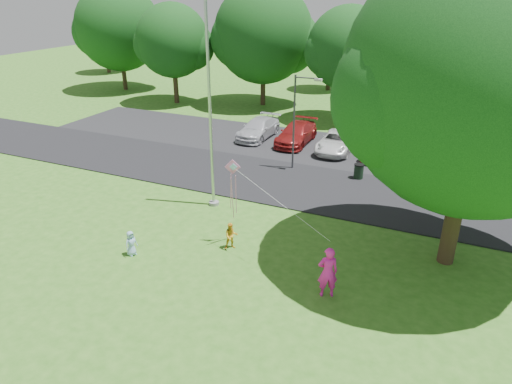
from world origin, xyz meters
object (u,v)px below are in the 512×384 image
at_px(child_blue, 131,243).
at_px(woman, 328,272).
at_px(trash_can, 359,172).
at_px(kite, 234,178).
at_px(street_lamp, 298,114).
at_px(flagpole, 211,123).
at_px(child_yellow, 231,236).
at_px(big_tree, 476,88).

bearing_deg(child_blue, woman, -67.43).
height_order(trash_can, kite, kite).
bearing_deg(street_lamp, woman, -67.51).
xyz_separation_m(flagpole, street_lamp, (2.08, 6.23, -0.87)).
bearing_deg(woman, child_yellow, -44.58).
height_order(flagpole, child_blue, flagpole).
bearing_deg(child_blue, street_lamp, 4.33).
bearing_deg(kite, child_blue, -165.98).
distance_m(trash_can, child_blue, 13.32).
relative_size(street_lamp, child_blue, 5.17).
xyz_separation_m(street_lamp, big_tree, (8.61, -7.07, 3.50)).
distance_m(street_lamp, kite, 9.18).
xyz_separation_m(street_lamp, child_blue, (-2.83, -11.65, -2.77)).
height_order(woman, child_blue, woman).
relative_size(flagpole, kite, 2.07).
height_order(woman, kite, kite).
xyz_separation_m(big_tree, woman, (-3.57, -3.94, -5.84)).
xyz_separation_m(street_lamp, kite, (0.58, -9.15, -0.32)).
xyz_separation_m(child_yellow, kite, (-0.01, 0.41, 2.40)).
height_order(child_yellow, child_blue, child_yellow).
relative_size(street_lamp, trash_can, 6.20).
bearing_deg(flagpole, woman, -33.88).
bearing_deg(kite, trash_can, 48.87).
distance_m(flagpole, woman, 9.15).
height_order(flagpole, kite, flagpole).
bearing_deg(flagpole, child_blue, -97.86).
distance_m(woman, kite, 5.24).
relative_size(street_lamp, woman, 2.86).
xyz_separation_m(trash_can, child_blue, (-6.53, -11.61, 0.08)).
xyz_separation_m(trash_can, child_yellow, (-3.12, -9.53, 0.13)).
bearing_deg(trash_can, woman, -83.09).
relative_size(big_tree, woman, 6.08).
bearing_deg(child_yellow, woman, -55.91).
bearing_deg(child_yellow, street_lamp, 55.68).
height_order(street_lamp, big_tree, big_tree).
height_order(child_blue, kite, kite).
distance_m(trash_can, kite, 9.97).
relative_size(trash_can, child_yellow, 0.77).
bearing_deg(child_yellow, flagpole, 90.85).
bearing_deg(trash_can, flagpole, -133.04).
bearing_deg(big_tree, kite, -165.45).
xyz_separation_m(big_tree, kite, (-8.03, -2.08, -3.82)).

